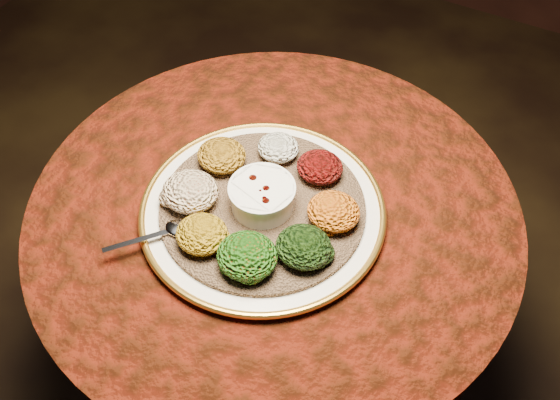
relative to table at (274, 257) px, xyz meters
The scene contains 13 objects.
table is the anchor object (origin of this frame).
platter 0.19m from the table, 101.70° to the right, with size 0.56×0.56×0.02m.
injera 0.21m from the table, 101.70° to the right, with size 0.39×0.39×0.01m, color #886344.
stew_bowl 0.24m from the table, 101.70° to the right, with size 0.12×0.12×0.05m.
spoon 0.30m from the table, 125.78° to the right, with size 0.12×0.13×0.01m.
portion_ayib 0.25m from the table, 114.20° to the left, with size 0.08×0.08×0.04m, color silver.
portion_kitfo 0.25m from the table, 59.56° to the left, with size 0.09×0.09×0.04m, color black.
portion_tikil 0.26m from the table, ahead, with size 0.10×0.09×0.05m, color #B47C0F.
portion_gomen 0.27m from the table, 40.01° to the right, with size 0.10×0.09×0.05m, color black.
portion_mixveg 0.29m from the table, 76.93° to the right, with size 0.11×0.10×0.05m, color maroon.
portion_kik 0.28m from the table, 110.40° to the right, with size 0.09×0.09×0.05m, color #9F750E.
portion_timatim 0.28m from the table, 146.62° to the right, with size 0.11×0.10×0.05m, color maroon.
portion_shiro 0.27m from the table, 169.93° to the left, with size 0.10×0.09×0.05m, color #9E6913.
Camera 1 is at (0.38, -0.66, 1.67)m, focal length 40.00 mm.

